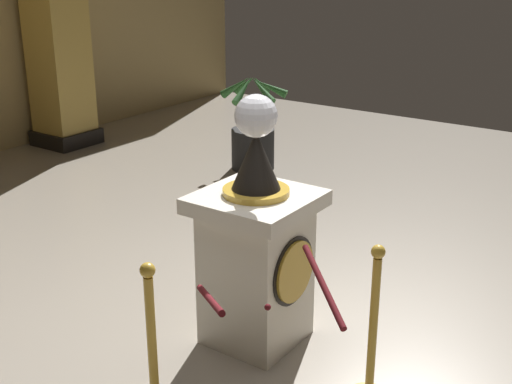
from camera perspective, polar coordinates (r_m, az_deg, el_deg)
ground_plane at (r=4.80m, az=1.77°, el=-11.52°), size 12.97×12.97×0.00m
pedestal_clock at (r=4.39m, az=0.06°, el=-4.87°), size 0.71×0.71×1.68m
stanchion_near at (r=3.73m, az=-8.64°, el=-15.34°), size 0.24×0.24×1.04m
stanchion_far at (r=4.01m, az=9.78°, el=-12.93°), size 0.24×0.24×0.99m
velvet_rope at (r=3.60m, az=1.00°, el=-8.52°), size 0.91×0.91×0.22m
column_right at (r=9.30m, az=-16.68°, el=14.12°), size 0.74×0.74×3.44m
potted_palm_right at (r=8.08m, az=-0.27°, el=4.53°), size 0.81×0.78×1.16m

